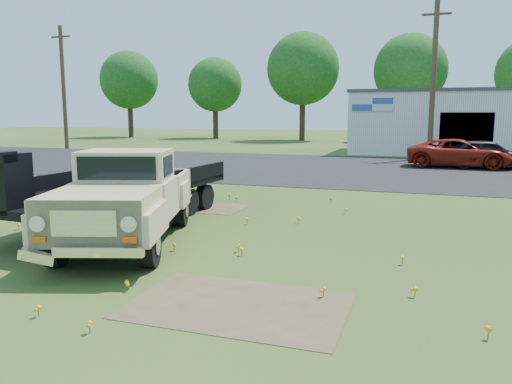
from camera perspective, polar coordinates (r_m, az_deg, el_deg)
ground at (r=10.28m, az=-3.88°, el=-5.91°), size 140.00×140.00×0.00m
asphalt_lot at (r=24.60m, az=9.80°, el=2.68°), size 90.00×14.00×0.02m
dirt_patch_a at (r=7.10m, az=-2.06°, el=-12.83°), size 3.00×2.00×0.01m
dirt_patch_b at (r=14.20m, az=-5.85°, el=-1.78°), size 2.20×1.60×0.01m
commercial_building at (r=36.21m, az=22.52°, el=7.44°), size 14.20×8.20×4.15m
utility_pole_west at (r=40.55m, az=-21.14°, el=11.16°), size 1.60×0.30×9.00m
utility_pole_mid at (r=31.21m, az=19.61°, el=12.07°), size 1.60×0.30×9.00m
treeline_a at (r=58.70m, az=-14.30°, el=12.28°), size 6.40×6.40×9.52m
treeline_b at (r=54.80m, az=-4.70°, el=12.11°), size 5.76×5.76×8.57m
treeline_c at (r=50.26m, az=5.39°, el=13.83°), size 7.04×7.04×10.47m
treeline_d at (r=49.85m, az=17.21°, el=13.16°), size 6.72×6.72×10.00m
vintage_pickup_truck at (r=10.45m, az=-14.51°, el=-0.56°), size 3.59×5.66×1.92m
flatbed_trailer at (r=12.37m, az=-15.54°, el=0.97°), size 2.85×7.37×1.97m
red_pickup at (r=26.42m, az=22.27°, el=4.08°), size 5.04×2.42×1.39m
dark_sedan at (r=26.55m, az=24.80°, el=3.97°), size 4.35×2.30×1.41m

